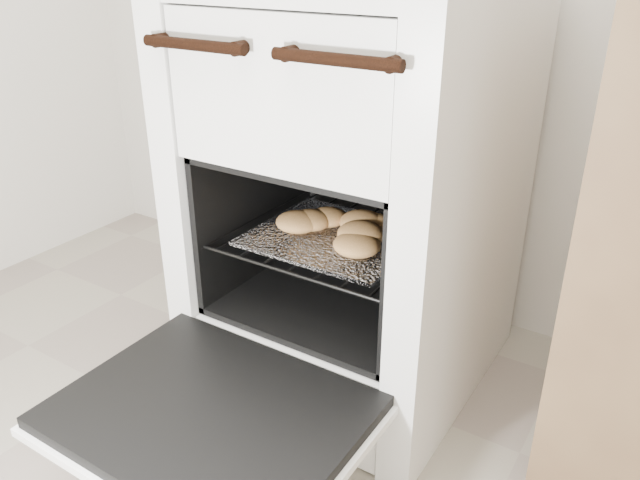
{
  "coord_description": "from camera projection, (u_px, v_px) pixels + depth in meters",
  "views": [
    {
      "loc": [
        0.53,
        -0.12,
        1.05
      ],
      "look_at": [
        -0.17,
        0.97,
        0.44
      ],
      "focal_mm": 35.0,
      "sensor_mm": 36.0,
      "label": 1
    }
  ],
  "objects": [
    {
      "name": "foil_sheet",
      "position": [
        335.0,
        237.0,
        1.49
      ],
      "size": [
        0.38,
        0.33,
        0.01
      ],
      "primitive_type": "cube",
      "color": "white",
      "rests_on": "oven_rack"
    },
    {
      "name": "baked_rolls",
      "position": [
        343.0,
        227.0,
        1.47
      ],
      "size": [
        0.33,
        0.26,
        0.05
      ],
      "color": "#E09C59",
      "rests_on": "foil_sheet"
    },
    {
      "name": "oven_door",
      "position": [
        210.0,
        415.0,
        1.22
      ],
      "size": [
        0.6,
        0.47,
        0.04
      ],
      "color": "black",
      "rests_on": "stove"
    },
    {
      "name": "oven_rack",
      "position": [
        340.0,
        236.0,
        1.51
      ],
      "size": [
        0.48,
        0.47,
        0.01
      ],
      "color": "black",
      "rests_on": "stove"
    },
    {
      "name": "stove",
      "position": [
        355.0,
        196.0,
        1.53
      ],
      "size": [
        0.66,
        0.74,
        1.02
      ],
      "color": "white",
      "rests_on": "ground"
    }
  ]
}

